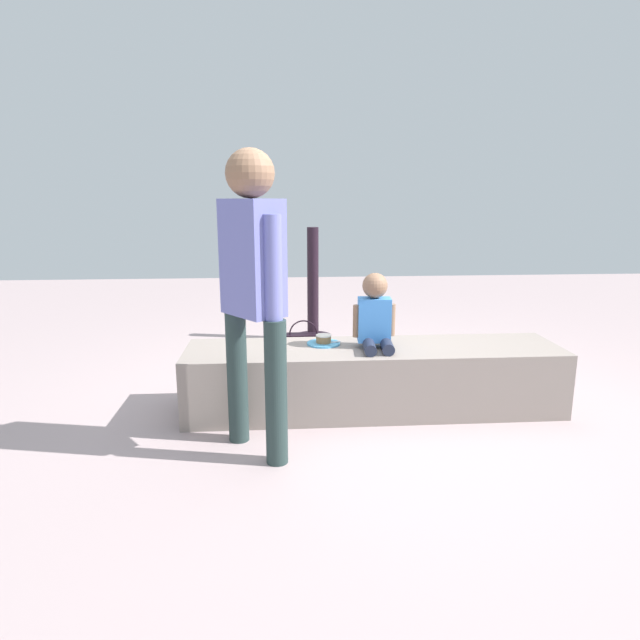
{
  "coord_description": "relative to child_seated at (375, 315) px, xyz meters",
  "views": [
    {
      "loc": [
        -0.6,
        -3.41,
        1.4
      ],
      "look_at": [
        -0.37,
        -0.28,
        0.68
      ],
      "focal_mm": 30.8,
      "sensor_mm": 36.0,
      "label": 1
    }
  ],
  "objects": [
    {
      "name": "cake_box_white",
      "position": [
        0.05,
        1.05,
        -0.58
      ],
      "size": [
        0.36,
        0.36,
        0.12
      ],
      "primitive_type": "cube",
      "rotation": [
        0.0,
        0.0,
        0.25
      ],
      "color": "white",
      "rests_on": "ground_plane"
    },
    {
      "name": "child_seated",
      "position": [
        0.0,
        0.0,
        0.0
      ],
      "size": [
        0.28,
        0.32,
        0.48
      ],
      "color": "#23293F",
      "rests_on": "concrete_ledge"
    },
    {
      "name": "railing_post",
      "position": [
        -0.29,
        1.85,
        -0.23
      ],
      "size": [
        0.36,
        0.36,
        1.09
      ],
      "color": "black",
      "rests_on": "ground_plane"
    },
    {
      "name": "concrete_ledge",
      "position": [
        -0.0,
        0.01,
        -0.43
      ],
      "size": [
        2.44,
        0.58,
        0.43
      ],
      "primitive_type": "cube",
      "color": "gray",
      "rests_on": "ground_plane"
    },
    {
      "name": "cake_plate",
      "position": [
        -0.32,
        0.1,
        -0.19
      ],
      "size": [
        0.22,
        0.22,
        0.07
      ],
      "color": "#4CA5D8",
      "rests_on": "concrete_ledge"
    },
    {
      "name": "adult_standing",
      "position": [
        -0.74,
        -0.55,
        0.34
      ],
      "size": [
        0.36,
        0.41,
        1.63
      ],
      "color": "#253735",
      "rests_on": "ground_plane"
    },
    {
      "name": "handbag_brown_canvas",
      "position": [
        0.56,
        0.53,
        -0.53
      ],
      "size": [
        0.28,
        0.11,
        0.31
      ],
      "color": "brown",
      "rests_on": "ground_plane"
    },
    {
      "name": "gift_bag",
      "position": [
        -0.26,
        0.77,
        -0.51
      ],
      "size": [
        0.25,
        0.09,
        0.3
      ],
      "color": "#B259BF",
      "rests_on": "ground_plane"
    },
    {
      "name": "handbag_black_leather",
      "position": [
        -0.41,
        1.13,
        -0.52
      ],
      "size": [
        0.33,
        0.13,
        0.36
      ],
      "color": "black",
      "rests_on": "ground_plane"
    },
    {
      "name": "water_bottle_near_gift",
      "position": [
        -0.86,
        0.62,
        -0.54
      ],
      "size": [
        0.06,
        0.06,
        0.21
      ],
      "color": "silver",
      "rests_on": "ground_plane"
    },
    {
      "name": "ground_plane",
      "position": [
        -0.0,
        0.01,
        -0.64
      ],
      "size": [
        12.0,
        12.0,
        0.0
      ],
      "primitive_type": "plane",
      "color": "#AB9597"
    }
  ]
}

